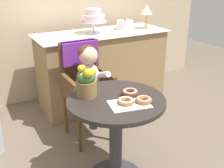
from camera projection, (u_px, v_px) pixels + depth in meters
The scene contains 12 objects.
cafe_table at pixel (116, 124), 2.08m from camera, with size 0.72×0.72×0.72m.
wicker_chair at pixel (84, 75), 2.67m from camera, with size 0.42×0.45×0.95m.
seated_child at pixel (90, 76), 2.53m from camera, with size 0.27×0.32×0.73m.
paper_napkin at pixel (129, 104), 1.92m from camera, with size 0.28×0.19×0.00m, color white.
donut_front at pixel (130, 93), 2.04m from camera, with size 0.13×0.13×0.05m.
donut_mid at pixel (144, 100), 1.94m from camera, with size 0.12×0.12×0.04m.
donut_side at pixel (126, 101), 1.92m from camera, with size 0.12×0.12×0.04m.
flower_vase at pixel (87, 82), 2.00m from camera, with size 0.15×0.15×0.24m.
display_counter at pixel (102, 69), 3.40m from camera, with size 1.56×0.62×0.90m.
tiered_cake_stand at pixel (93, 17), 3.11m from camera, with size 0.30×0.30×0.28m.
round_layer_cake at pixel (125, 25), 3.37m from camera, with size 0.20×0.20×0.13m.
table_lamp at pixel (146, 11), 3.36m from camera, with size 0.15×0.15×0.28m.
Camera 1 is at (-0.90, -1.57, 1.59)m, focal length 44.52 mm.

